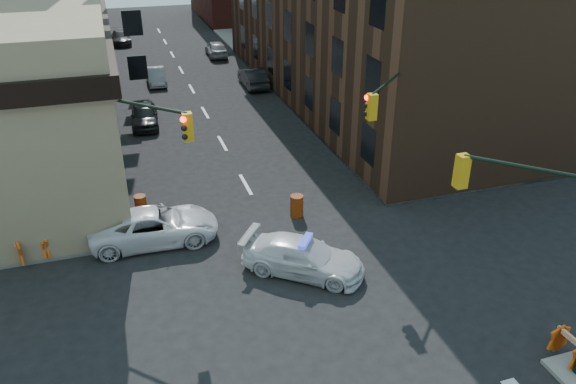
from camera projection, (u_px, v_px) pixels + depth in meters
ground at (309, 297)px, 21.24m from camera, size 140.00×140.00×0.00m
sidewalk_ne at (417, 54)px, 55.13m from camera, size 34.00×54.50×0.15m
commercial_row_ne at (375, 0)px, 40.58m from camera, size 14.00×34.00×14.00m
signal_pole_se at (575, 243)px, 16.08m from camera, size 5.40×5.27×8.00m
signal_pole_nw at (126, 157)px, 22.18m from camera, size 3.58×3.67×8.00m
signal_pole_ne at (392, 125)px, 25.35m from camera, size 3.67×3.58×8.00m
tree_ne_near at (288, 44)px, 43.66m from camera, size 3.00×3.00×4.85m
tree_ne_far at (261, 25)px, 50.43m from camera, size 3.00×3.00×4.85m
police_car at (303, 257)px, 22.36m from camera, size 5.16×4.58×1.44m
pickup at (154, 226)px, 24.41m from camera, size 5.62×2.75×1.54m
parked_car_wnear at (144, 115)px, 37.24m from camera, size 2.00×4.38×1.46m
parked_car_wfar at (156, 76)px, 45.84m from camera, size 1.43×3.96×1.30m
parked_car_wdeep at (121, 37)px, 58.90m from camera, size 1.93×4.67×1.35m
parked_car_enear at (253, 77)px, 45.16m from camera, size 1.66×4.64×1.52m
parked_car_efar at (216, 48)px, 54.14m from camera, size 1.91×4.45×1.50m
pedestrian_a at (75, 230)px, 23.58m from camera, size 0.75×0.60×1.78m
pedestrian_b at (2, 226)px, 23.82m from camera, size 1.06×0.93×1.85m
barrel_road at (297, 206)px, 26.47m from camera, size 0.80×0.80×1.09m
barrel_bank at (141, 205)px, 26.63m from camera, size 0.66×0.66×1.00m
barricade_se_a at (569, 347)px, 17.99m from camera, size 0.67×1.24×0.90m
barricade_nw_a at (55, 243)px, 23.43m from camera, size 1.35×0.84×0.94m
barricade_nw_b at (33, 248)px, 23.04m from camera, size 1.48×0.99×1.02m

